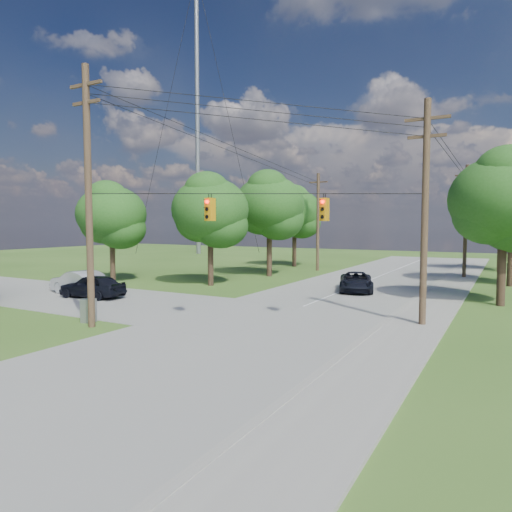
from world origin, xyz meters
The scene contains 20 objects.
ground centered at (0.00, 0.00, 0.00)m, with size 140.00×140.00×0.00m, color #33571D.
main_road centered at (2.00, 5.00, 0.01)m, with size 10.00×100.00×0.03m, color gray.
sidewalk_east centered at (8.70, 5.00, 0.06)m, with size 2.60×100.00×0.12m, color gray.
pole_sw centered at (-4.60, 0.40, 6.23)m, with size 2.00×0.32×12.00m.
pole_ne centered at (8.90, 8.00, 5.47)m, with size 2.00×0.32×10.50m.
pole_north_e centered at (8.90, 30.00, 5.13)m, with size 2.00×0.32×10.00m.
pole_north_w centered at (-5.00, 30.00, 5.13)m, with size 2.00×0.32×10.00m.
power_lines centered at (1.50, 11.54, 9.15)m, with size 13.93×29.62×4.93m.
traffic_signals centered at (2.55, 4.43, 5.50)m, with size 4.91×3.27×1.05m.
radio_mast centered at (-32.00, 46.00, 22.50)m, with size 0.70×0.70×45.00m, color gray.
tree_w_near centered at (-8.00, 15.00, 5.92)m, with size 6.00×6.00×8.40m.
tree_w_mid centered at (-7.00, 23.00, 6.58)m, with size 6.40×6.40×9.22m.
tree_w_far centered at (-9.00, 33.00, 6.25)m, with size 6.00×6.00×8.73m.
tree_e_near centered at (12.00, 16.00, 6.25)m, with size 6.20×6.20×8.81m.
tree_e_far centered at (11.50, 38.00, 5.92)m, with size 5.80×5.80×8.32m.
tree_cross_n centered at (-16.00, 12.50, 5.59)m, with size 5.60×5.60×7.91m.
car_cross_dark centered at (-11.19, 6.20, 0.80)m, with size 1.81×4.51×1.54m, color black.
car_cross_silver centered at (-13.30, 6.93, 0.84)m, with size 1.70×4.89×1.61m, color #B2B4B9.
car_main_north centered at (2.89, 17.38, 0.71)m, with size 2.26×4.89×1.36m, color black.
control_cabinet centered at (-5.51, 1.00, 0.58)m, with size 0.64×0.46×1.16m, color gray.
Camera 1 is at (12.38, -14.23, 4.80)m, focal length 32.00 mm.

